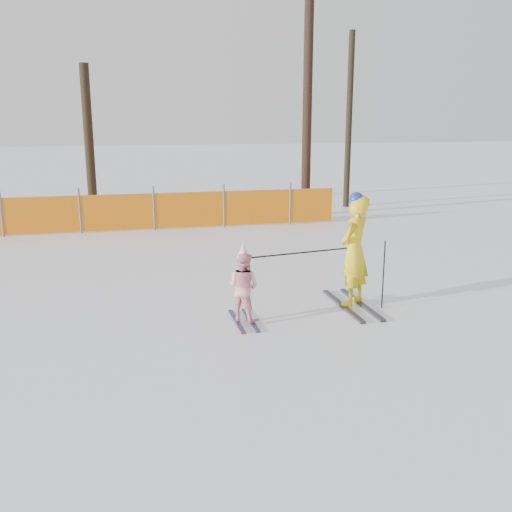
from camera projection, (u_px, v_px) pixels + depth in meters
The scene contains 6 objects.
ground at pixel (264, 327), 8.68m from camera, with size 120.00×120.00×0.00m, color white.
adult at pixel (354, 251), 9.43m from camera, with size 0.80×1.71×1.94m.
child at pixel (243, 286), 8.78m from camera, with size 0.67×1.05×1.28m.
ski_poles at pixel (335, 262), 9.20m from camera, with size 2.29×0.30×1.15m.
safety_fence at pixel (65, 214), 15.50m from camera, with size 15.34×0.06×1.25m.
tree_trunks at pixel (236, 118), 18.72m from camera, with size 9.08×3.37×7.38m.
Camera 1 is at (-2.01, -7.93, 3.11)m, focal length 40.00 mm.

